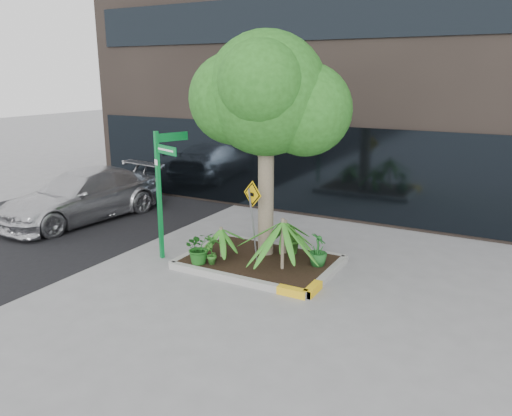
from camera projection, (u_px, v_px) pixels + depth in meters
The scene contains 14 objects.
ground at pixel (245, 268), 10.92m from camera, with size 80.00×80.00×0.00m, color gray.
asphalt_road at pixel (44, 226), 13.93m from camera, with size 7.00×80.00×0.01m, color black.
planter at pixel (260, 261), 11.02m from camera, with size 3.35×2.36×0.15m.
tree at pixel (267, 94), 10.49m from camera, with size 3.38×3.00×5.07m.
palm_front at pixel (283, 222), 10.22m from camera, with size 1.23×1.23×1.37m.
palm_left at pixel (221, 229), 11.01m from camera, with size 0.78×0.78×0.86m.
palm_back at pixel (286, 222), 11.20m from camera, with size 0.89×0.89×0.98m.
parked_car at pixel (83, 195), 14.38m from camera, with size 2.00×4.93×1.43m, color silver.
shrub_a at pixel (199, 247), 10.70m from camera, with size 0.64×0.64×0.71m, color #1A5819.
shrub_b at pixel (318, 250), 10.57m from camera, with size 0.39×0.39×0.70m, color #1B5C20.
shrub_c at pixel (212, 249), 10.64m from camera, with size 0.36×0.36×0.68m, color #2C6F22.
shrub_d at pixel (293, 239), 11.24m from camera, with size 0.40×0.40×0.72m, color #2A611C.
street_sign_post at pixel (162, 181), 11.06m from camera, with size 0.81×1.05×2.91m.
cattle_sign at pixel (253, 208), 10.51m from camera, with size 0.52×0.26×1.80m.
Camera 1 is at (5.10, -8.84, 4.11)m, focal length 35.00 mm.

